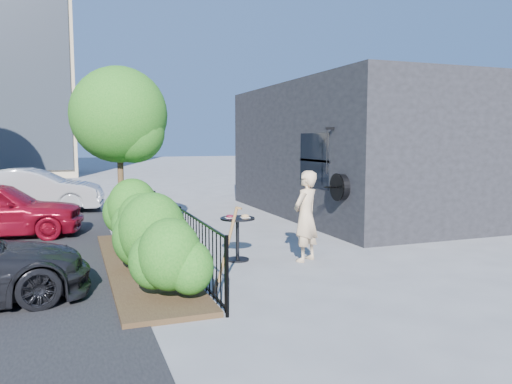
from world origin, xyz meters
name	(u,v)px	position (x,y,z in m)	size (l,w,h in m)	color
ground	(255,258)	(0.00, 0.00, 0.00)	(120.00, 120.00, 0.00)	gray
shop_building	(369,150)	(5.50, 4.50, 2.00)	(6.22, 9.00, 4.00)	black
fence	(180,235)	(-1.50, 0.00, 0.56)	(0.05, 6.05, 1.10)	black
planting_bed	(143,265)	(-2.20, 0.00, 0.04)	(1.30, 6.00, 0.08)	#382616
shrubs	(147,229)	(-2.10, 0.10, 0.70)	(1.10, 5.60, 1.24)	#176116
patio_tree	(122,121)	(-2.24, 2.76, 2.76)	(2.20, 2.20, 3.94)	#3F2B19
cafe_table	(238,231)	(-0.40, -0.09, 0.58)	(0.67, 0.67, 0.90)	black
woman	(306,216)	(0.82, -0.57, 0.87)	(0.64, 0.42, 1.75)	#D1AF87
shovel	(225,256)	(-1.25, -2.08, 0.60)	(0.46, 0.18, 1.37)	brown
car_silver	(33,191)	(-4.56, 8.27, 0.71)	(1.50, 4.30, 1.42)	#A2A2A7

